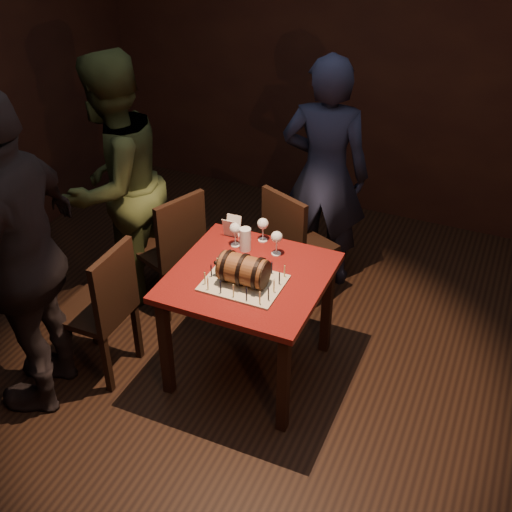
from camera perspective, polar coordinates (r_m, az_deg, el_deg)
name	(u,v)px	position (r m, az deg, el deg)	size (l,w,h in m)	color
room_shell	(253,188)	(3.31, -0.30, 6.06)	(5.04, 5.04, 2.80)	black
pub_table	(249,289)	(3.84, -0.60, -2.98)	(0.90, 0.90, 0.75)	#4F0D0D
cake_board	(244,283)	(3.70, -1.11, -2.41)	(0.45, 0.35, 0.01)	#AFA78D
barrel_cake	(243,270)	(3.65, -1.13, -1.23)	(0.33, 0.19, 0.19)	brown
birthday_candles	(244,276)	(3.67, -1.11, -1.82)	(0.40, 0.30, 0.09)	#EDDD8D
wine_glass_left	(235,229)	(3.99, -1.87, 2.37)	(0.07, 0.07, 0.16)	silver
wine_glass_mid	(263,225)	(4.03, 0.62, 2.80)	(0.07, 0.07, 0.16)	silver
wine_glass_right	(277,238)	(3.90, 1.85, 1.62)	(0.07, 0.07, 0.16)	silver
pint_of_ale	(245,240)	(3.97, -0.96, 1.46)	(0.07, 0.07, 0.15)	silver
menu_card	(232,227)	(4.11, -2.17, 2.59)	(0.10, 0.05, 0.13)	white
chair_back	(293,243)	(4.51, 3.34, 1.19)	(0.53, 0.53, 0.93)	black
chair_left_rear	(174,246)	(4.50, -7.33, 0.88)	(0.52, 0.52, 0.93)	black
chair_left_front	(104,305)	(4.02, -13.34, -4.26)	(0.40, 0.40, 0.93)	black
person_back	(325,175)	(4.67, 6.12, 7.20)	(0.64, 0.42, 1.75)	#191C33
person_left_rear	(115,185)	(4.52, -12.45, 6.21)	(0.89, 0.69, 1.82)	#323B1D
person_left_front	(22,258)	(3.73, -20.09, -0.19)	(1.15, 0.48, 1.96)	black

